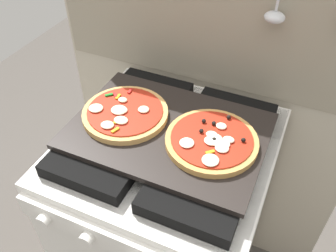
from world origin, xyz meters
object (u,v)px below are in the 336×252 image
(stove, at_px, (168,223))
(baking_tray, at_px, (168,131))
(pizza_left, at_px, (124,113))
(pizza_right, at_px, (212,141))

(stove, relative_size, baking_tray, 1.67)
(baking_tray, relative_size, pizza_left, 2.18)
(pizza_left, distance_m, pizza_right, 0.27)
(stove, distance_m, baking_tray, 0.46)
(baking_tray, bearing_deg, pizza_left, -178.69)
(pizza_right, bearing_deg, pizza_left, 178.99)
(stove, xyz_separation_m, pizza_left, (-0.14, -0.00, 0.48))
(pizza_left, relative_size, pizza_right, 1.00)
(stove, relative_size, pizza_left, 3.64)
(pizza_left, xyz_separation_m, pizza_right, (0.27, -0.00, 0.00))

